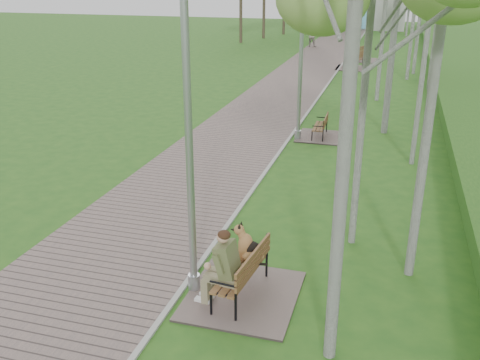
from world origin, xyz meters
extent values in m
plane|color=#25531A|center=(0.00, 0.00, 0.00)|extent=(120.00, 120.00, 0.00)
cube|color=#6C5C57|center=(-1.75, 21.50, 0.02)|extent=(3.50, 67.00, 0.04)
cube|color=#999993|center=(0.00, 21.50, 0.03)|extent=(0.10, 67.00, 0.05)
cube|color=#9E9E99|center=(-1.50, 51.00, 2.00)|extent=(10.00, 5.00, 4.00)
cube|color=#60B0D7|center=(-1.50, 48.40, 1.50)|extent=(4.00, 0.20, 2.60)
cube|color=#6C5C57|center=(1.09, 1.52, 0.02)|extent=(1.87, 2.08, 0.04)
cube|color=brown|center=(1.04, 1.52, 0.47)|extent=(0.63, 1.60, 0.04)
cube|color=brown|center=(1.28, 1.49, 0.75)|extent=(0.21, 1.55, 0.34)
cube|color=#6C5C57|center=(0.98, 11.52, 0.02)|extent=(1.54, 1.71, 0.04)
cube|color=brown|center=(0.93, 11.52, 0.38)|extent=(0.42, 1.29, 0.03)
cube|color=brown|center=(1.13, 11.52, 0.61)|extent=(0.07, 1.28, 0.28)
cube|color=#6C5C57|center=(0.79, 26.05, 0.02)|extent=(1.94, 2.16, 0.04)
cube|color=brown|center=(0.74, 26.05, 0.49)|extent=(1.07, 1.68, 0.04)
cube|color=brown|center=(0.98, 25.95, 0.78)|extent=(0.67, 1.51, 0.36)
cube|color=#6C5C57|center=(0.95, 29.31, 0.02)|extent=(1.94, 2.16, 0.04)
cube|color=brown|center=(0.90, 29.31, 0.49)|extent=(0.96, 1.69, 0.04)
cube|color=brown|center=(1.14, 29.23, 0.78)|extent=(0.54, 1.55, 0.36)
cylinder|color=#9A9CA1|center=(0.21, 1.46, 0.16)|extent=(0.21, 0.21, 0.32)
cylinder|color=#9A9CA1|center=(0.21, 1.46, 2.63)|extent=(0.13, 0.13, 5.26)
cylinder|color=#9A9CA1|center=(0.28, 11.01, 0.16)|extent=(0.22, 0.22, 0.32)
cylinder|color=#9A9CA1|center=(0.28, 11.01, 2.69)|extent=(0.13, 0.13, 5.38)
cylinder|color=#9A9CA1|center=(0.27, 29.46, 0.16)|extent=(0.21, 0.21, 0.32)
cylinder|color=#9A9CA1|center=(0.27, 29.46, 2.64)|extent=(0.13, 0.13, 5.29)
cylinder|color=#9A9CA1|center=(0.41, 49.18, 0.16)|extent=(0.21, 0.21, 0.32)
cylinder|color=#9A9CA1|center=(0.41, 49.18, 2.66)|extent=(0.13, 0.13, 5.33)
imported|color=beige|center=(-0.68, 47.95, 0.75)|extent=(0.57, 0.39, 1.49)
imported|color=gray|center=(-3.17, 34.93, 0.87)|extent=(0.85, 0.67, 1.74)
cylinder|color=silver|center=(2.74, 0.41, 3.59)|extent=(0.17, 0.17, 7.18)
cylinder|color=silver|center=(3.86, 3.11, 3.75)|extent=(0.17, 0.17, 7.51)
cylinder|color=silver|center=(2.72, 4.10, 3.62)|extent=(0.18, 0.18, 7.23)
cylinder|color=silver|center=(3.96, 9.57, 4.12)|extent=(0.16, 0.16, 8.23)
cylinder|color=silver|center=(4.79, 21.04, 3.71)|extent=(0.16, 0.16, 7.42)
cylinder|color=silver|center=(2.52, 17.87, 3.98)|extent=(0.16, 0.16, 7.96)
camera|label=1|loc=(3.27, -6.12, 5.27)|focal=40.00mm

